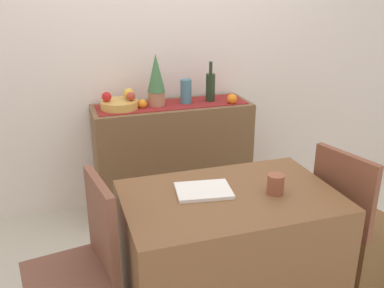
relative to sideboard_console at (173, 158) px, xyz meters
The scene contains 17 objects.
ground_plane 1.02m from the sideboard_console, 89.79° to the right, with size 6.40×6.40×0.02m, color beige.
room_wall_rear 0.95m from the sideboard_console, 89.26° to the left, with size 6.40×0.06×2.70m, color silver.
sideboard_console is the anchor object (origin of this frame).
table_runner 0.44m from the sideboard_console, ahead, with size 1.14×0.32×0.01m, color maroon.
fruit_bowl 0.62m from the sideboard_console, behind, with size 0.28×0.28×0.06m, color gold.
apple_front 0.73m from the sideboard_console, behind, with size 0.07×0.07×0.07m, color red.
apple_left 0.62m from the sideboard_console, behind, with size 0.06×0.06×0.06m, color #AA3727.
apple_rear 0.63m from the sideboard_console, behind, with size 0.08×0.08×0.08m, color gold.
wine_bottle 0.64m from the sideboard_console, ahead, with size 0.07×0.07×0.31m.
ceramic_vase 0.55m from the sideboard_console, ahead, with size 0.09×0.09×0.19m, color teal.
potted_plant 0.65m from the sideboard_console, behind, with size 0.13×0.13×0.39m.
orange_loose_mid 0.67m from the sideboard_console, 14.57° to the right, with size 0.08×0.08×0.08m, color orange.
orange_loose_far 0.53m from the sideboard_console, behind, with size 0.07×0.07×0.07m, color orange.
dining_table 1.27m from the sideboard_console, 91.87° to the right, with size 1.09×0.70×0.74m, color brown.
open_book 1.25m from the sideboard_console, 97.65° to the right, with size 0.28×0.21×0.02m, color white.
coffee_cup 1.38m from the sideboard_console, 82.18° to the right, with size 0.09×0.09×0.10m, color brown.
chair_by_corner 1.50m from the sideboard_console, 59.00° to the right, with size 0.49×0.49×0.90m.
Camera 1 is at (-0.82, -2.13, 1.73)m, focal length 39.84 mm.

